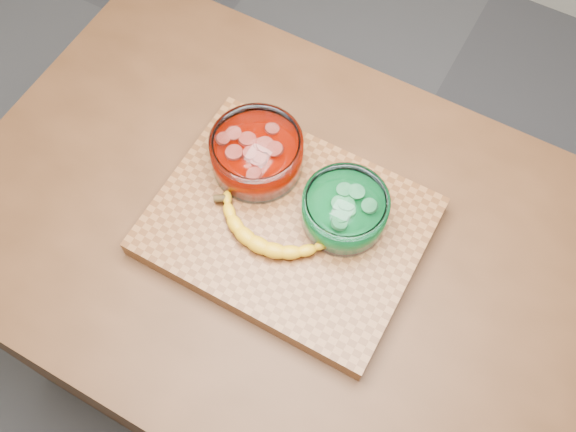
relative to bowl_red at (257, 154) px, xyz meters
The scene contains 6 objects.
ground 0.98m from the bowl_red, 35.42° to the right, with size 3.50×3.50×0.00m, color #515155.
counter 0.54m from the bowl_red, 35.42° to the right, with size 1.20×0.80×0.90m, color #4C2C16.
cutting_board 0.14m from the bowl_red, 35.42° to the right, with size 0.45×0.35×0.04m, color brown.
bowl_red is the anchor object (origin of this frame).
bowl_green 0.18m from the bowl_red, ahead, with size 0.14×0.14×0.07m.
banana 0.14m from the bowl_red, 54.08° to the right, with size 0.23×0.10×0.03m, color gold, non-canonical shape.
Camera 1 is at (0.23, -0.42, 1.92)m, focal length 40.00 mm.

